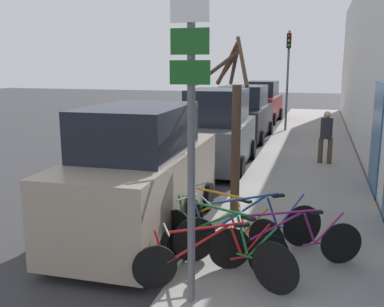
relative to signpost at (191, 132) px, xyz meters
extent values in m
plane|color=#333335|center=(-1.46, 7.15, -2.33)|extent=(80.00, 80.00, 0.00)
cube|color=gray|center=(1.14, 9.95, -2.26)|extent=(3.20, 32.00, 0.15)
cube|color=silver|center=(2.89, 9.95, 0.92)|extent=(0.20, 32.00, 6.50)
cube|color=#26598C|center=(2.77, 6.15, -0.90)|extent=(0.03, 1.64, 2.57)
cylinder|color=#595B60|center=(0.00, 0.01, -0.24)|extent=(0.10, 0.10, 3.89)
cube|color=white|center=(0.00, -0.05, 1.39)|extent=(0.45, 0.02, 0.32)
cube|color=#19591E|center=(0.00, -0.05, 1.03)|extent=(0.45, 0.02, 0.29)
cube|color=#19591E|center=(0.00, -0.05, 0.69)|extent=(0.48, 0.02, 0.27)
cylinder|color=black|center=(-0.56, 0.17, -1.88)|extent=(0.55, 0.33, 0.61)
cylinder|color=black|center=(0.86, 0.97, -1.88)|extent=(0.55, 0.33, 0.61)
cylinder|color=red|center=(-0.02, 0.47, -1.60)|extent=(0.81, 0.48, 0.51)
cylinder|color=red|center=(0.05, 0.51, -1.38)|extent=(0.94, 0.55, 0.08)
cylinder|color=red|center=(0.44, 0.73, -1.62)|extent=(0.19, 0.13, 0.44)
cylinder|color=red|center=(0.61, 0.83, -1.86)|extent=(0.51, 0.30, 0.07)
cylinder|color=red|center=(0.69, 0.87, -1.64)|extent=(0.39, 0.23, 0.49)
cylinder|color=red|center=(-0.49, 0.21, -1.62)|extent=(0.18, 0.12, 0.53)
cube|color=black|center=(0.51, 0.77, -1.39)|extent=(0.21, 0.17, 0.04)
cylinder|color=#99999E|center=(-0.42, 0.25, -1.36)|extent=(0.24, 0.40, 0.02)
cylinder|color=black|center=(-0.60, 1.33, -1.83)|extent=(0.65, 0.36, 0.71)
cylinder|color=black|center=(0.99, 0.50, -1.83)|extent=(0.65, 0.36, 0.71)
cylinder|color=#197233|center=(0.00, 1.02, -1.50)|extent=(0.91, 0.50, 0.58)
cylinder|color=#197233|center=(0.08, 0.98, -1.25)|extent=(1.05, 0.57, 0.09)
cylinder|color=#197233|center=(0.52, 0.75, -1.52)|extent=(0.21, 0.13, 0.51)
cylinder|color=#197233|center=(0.71, 0.64, -1.80)|extent=(0.57, 0.32, 0.08)
cylinder|color=#197233|center=(0.79, 0.60, -1.55)|extent=(0.43, 0.24, 0.57)
cylinder|color=#197233|center=(-0.52, 1.29, -1.52)|extent=(0.20, 0.13, 0.62)
cube|color=black|center=(0.60, 0.71, -1.25)|extent=(0.21, 0.16, 0.04)
cylinder|color=#99999E|center=(-0.44, 1.24, -1.22)|extent=(0.22, 0.40, 0.02)
cylinder|color=black|center=(0.29, 1.02, -1.87)|extent=(0.60, 0.28, 0.64)
cylinder|color=black|center=(1.86, 1.67, -1.87)|extent=(0.60, 0.28, 0.64)
cylinder|color=#8C1E72|center=(0.88, 1.26, -1.57)|extent=(0.89, 0.40, 0.52)
cylinder|color=#8C1E72|center=(0.96, 1.29, -1.35)|extent=(1.04, 0.46, 0.08)
cylinder|color=#8C1E72|center=(1.39, 1.47, -1.60)|extent=(0.20, 0.11, 0.46)
cylinder|color=#8C1E72|center=(1.59, 1.56, -1.84)|extent=(0.56, 0.26, 0.08)
cylinder|color=#8C1E72|center=(1.67, 1.59, -1.62)|extent=(0.42, 0.20, 0.51)
cylinder|color=#8C1E72|center=(0.37, 1.05, -1.60)|extent=(0.20, 0.11, 0.55)
cube|color=black|center=(1.47, 1.51, -1.35)|extent=(0.22, 0.15, 0.04)
cylinder|color=#99999E|center=(0.45, 1.08, -1.33)|extent=(0.19, 0.42, 0.02)
cylinder|color=black|center=(-0.28, 1.11, -1.83)|extent=(0.60, 0.42, 0.70)
cylinder|color=black|center=(1.27, 2.16, -1.83)|extent=(0.60, 0.42, 0.70)
cylinder|color=#1E4799|center=(0.30, 1.50, -1.51)|extent=(0.89, 0.62, 0.58)
cylinder|color=#1E4799|center=(0.38, 1.55, -1.26)|extent=(1.03, 0.71, 0.09)
cylinder|color=#1E4799|center=(0.81, 1.84, -1.53)|extent=(0.20, 0.15, 0.50)
cylinder|color=#1E4799|center=(1.00, 1.97, -1.81)|extent=(0.56, 0.39, 0.08)
cylinder|color=#1E4799|center=(1.08, 2.03, -1.56)|extent=(0.42, 0.30, 0.56)
cylinder|color=#1E4799|center=(-0.20, 1.16, -1.53)|extent=(0.20, 0.15, 0.61)
cube|color=black|center=(0.88, 1.89, -1.27)|extent=(0.21, 0.18, 0.04)
cylinder|color=#99999E|center=(-0.12, 1.21, -1.23)|extent=(0.27, 0.38, 0.02)
cylinder|color=black|center=(-0.71, 2.26, -1.85)|extent=(0.60, 0.35, 0.66)
cylinder|color=black|center=(0.77, 1.45, -1.85)|extent=(0.60, 0.35, 0.66)
cylinder|color=orange|center=(-0.15, 1.96, -1.55)|extent=(0.85, 0.49, 0.54)
cylinder|color=orange|center=(-0.08, 1.92, -1.32)|extent=(0.98, 0.56, 0.09)
cylinder|color=orange|center=(0.33, 1.70, -1.57)|extent=(0.19, 0.13, 0.47)
cylinder|color=orange|center=(0.51, 1.59, -1.83)|extent=(0.53, 0.31, 0.08)
cylinder|color=orange|center=(0.59, 1.55, -1.60)|extent=(0.40, 0.24, 0.53)
cylinder|color=orange|center=(-0.63, 2.22, -1.57)|extent=(0.19, 0.12, 0.57)
cube|color=black|center=(0.40, 1.65, -1.32)|extent=(0.21, 0.17, 0.04)
cylinder|color=#99999E|center=(-0.56, 2.18, -1.29)|extent=(0.23, 0.40, 0.02)
cube|color=gray|center=(-1.67, 2.43, -1.48)|extent=(1.94, 4.79, 1.38)
cube|color=black|center=(-1.67, 2.24, -0.36)|extent=(1.69, 2.51, 0.85)
cylinder|color=black|center=(-2.62, 3.87, -2.03)|extent=(0.24, 0.61, 0.60)
cylinder|color=black|center=(-0.83, 3.92, -2.03)|extent=(0.24, 0.61, 0.60)
cylinder|color=black|center=(-2.52, 0.93, -2.03)|extent=(0.24, 0.61, 0.60)
cylinder|color=black|center=(-0.73, 0.99, -2.03)|extent=(0.24, 0.61, 0.60)
cube|color=#51565B|center=(-1.50, 7.97, -1.55)|extent=(1.90, 4.44, 1.20)
cube|color=black|center=(-1.50, 7.80, -0.43)|extent=(1.66, 2.33, 1.03)
cylinder|color=black|center=(-2.43, 9.30, -2.00)|extent=(0.24, 0.68, 0.68)
cylinder|color=black|center=(-0.66, 9.36, -2.00)|extent=(0.24, 0.68, 0.68)
cylinder|color=black|center=(-2.34, 6.59, -2.00)|extent=(0.24, 0.68, 0.68)
cylinder|color=black|center=(-0.58, 6.64, -2.00)|extent=(0.24, 0.68, 0.68)
cube|color=black|center=(-1.64, 13.51, -1.57)|extent=(1.92, 4.80, 1.20)
cube|color=black|center=(-1.65, 13.32, -0.51)|extent=(1.72, 2.50, 0.92)
cylinder|color=black|center=(-2.57, 15.01, -2.03)|extent=(0.23, 0.60, 0.60)
cylinder|color=black|center=(-0.69, 14.99, -2.03)|extent=(0.23, 0.60, 0.60)
cylinder|color=black|center=(-2.60, 12.04, -2.03)|extent=(0.23, 0.60, 0.60)
cylinder|color=black|center=(-0.72, 12.02, -2.03)|extent=(0.23, 0.60, 0.60)
cube|color=maroon|center=(-1.64, 19.47, -1.53)|extent=(1.88, 4.30, 1.24)
cube|color=black|center=(-1.65, 19.31, -0.48)|extent=(1.62, 2.26, 0.85)
cylinder|color=black|center=(-2.44, 20.82, -2.00)|extent=(0.25, 0.68, 0.67)
cylinder|color=black|center=(-0.74, 20.75, -2.00)|extent=(0.25, 0.68, 0.67)
cylinder|color=black|center=(-2.55, 18.20, -2.00)|extent=(0.25, 0.68, 0.67)
cylinder|color=black|center=(-0.85, 18.13, -2.00)|extent=(0.25, 0.68, 0.67)
cylinder|color=#4C3D2D|center=(1.55, 8.75, -1.79)|extent=(0.15, 0.15, 0.78)
cylinder|color=#4C3D2D|center=(1.82, 8.71, -1.79)|extent=(0.15, 0.15, 0.78)
cylinder|color=#26262D|center=(1.68, 8.73, -1.10)|extent=(0.36, 0.36, 0.62)
sphere|color=tan|center=(1.68, 8.73, -0.68)|extent=(0.21, 0.21, 0.21)
cylinder|color=#4C3828|center=(-0.12, 3.52, -0.89)|extent=(0.18, 0.18, 2.58)
cylinder|color=#4C3828|center=(-0.36, 3.71, 0.80)|extent=(0.57, 0.49, 0.85)
cylinder|color=#4C3828|center=(-0.26, 3.92, 0.75)|extent=(0.37, 0.86, 0.75)
cylinder|color=#4C3828|center=(-0.54, 3.54, 0.71)|extent=(0.89, 0.12, 0.67)
cylinder|color=#4C3828|center=(0.03, 3.18, 0.84)|extent=(0.40, 0.76, 0.93)
cylinder|color=#4C3828|center=(-0.43, 3.99, 0.71)|extent=(0.69, 1.00, 0.68)
cylinder|color=#595B60|center=(-0.03, 15.48, 0.07)|extent=(0.10, 0.10, 4.50)
cube|color=black|center=(-0.03, 15.38, 1.87)|extent=(0.20, 0.16, 0.64)
sphere|color=red|center=(-0.03, 15.29, 2.07)|extent=(0.11, 0.11, 0.11)
sphere|color=orange|center=(-0.03, 15.29, 1.87)|extent=(0.11, 0.11, 0.11)
sphere|color=green|center=(-0.03, 15.29, 1.67)|extent=(0.11, 0.11, 0.11)
camera|label=1|loc=(1.43, -4.76, 0.76)|focal=40.00mm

